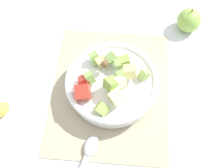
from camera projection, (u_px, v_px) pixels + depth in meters
ground_plane at (110, 90)px, 0.82m from camera, size 2.40×2.40×0.00m
placemat at (110, 90)px, 0.81m from camera, size 0.42×0.33×0.01m
salad_bowl at (112, 85)px, 0.78m from camera, size 0.26×0.26×0.11m
serving_spoon at (86, 161)px, 0.71m from camera, size 0.20×0.07×0.01m
whole_apple at (189, 20)px, 0.89m from camera, size 0.08×0.08×0.09m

